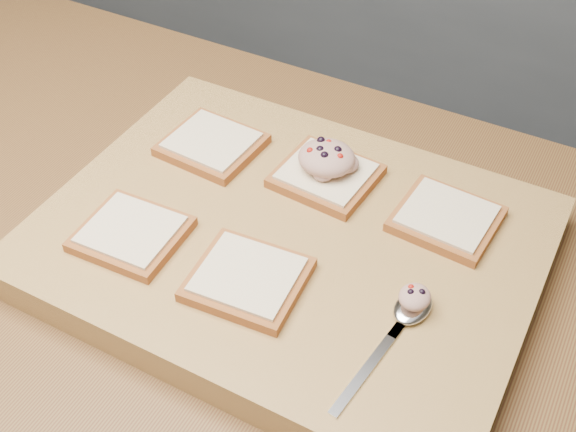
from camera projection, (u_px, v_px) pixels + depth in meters
name	position (u px, v px, depth m)	size (l,w,h in m)	color
back_counter	(542.00, 44.00, 2.00)	(3.60, 0.62, 0.94)	slate
cutting_board	(288.00, 244.00, 0.82)	(0.54, 0.41, 0.04)	tan
bread_far_left	(212.00, 144.00, 0.91)	(0.12, 0.11, 0.02)	#A05829
bread_far_center	(326.00, 175.00, 0.86)	(0.12, 0.11, 0.02)	#A05829
bread_far_right	(446.00, 218.00, 0.81)	(0.12, 0.11, 0.02)	#A05829
bread_near_left	(131.00, 233.00, 0.79)	(0.11, 0.10, 0.02)	#A05829
bread_near_center	(248.00, 278.00, 0.74)	(0.12, 0.11, 0.02)	#A05829
tuna_salad_dollop	(327.00, 157.00, 0.85)	(0.07, 0.07, 0.03)	tan
spoon	(407.00, 315.00, 0.71)	(0.04, 0.18, 0.01)	silver
spoon_salad	(415.00, 297.00, 0.71)	(0.03, 0.04, 0.02)	tan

